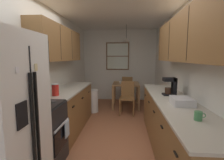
{
  "coord_description": "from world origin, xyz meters",
  "views": [
    {
      "loc": [
        0.23,
        -2.75,
        1.57
      ],
      "look_at": [
        -0.09,
        1.3,
        1.03
      ],
      "focal_mm": 27.79,
      "sensor_mm": 36.0,
      "label": 1
    }
  ],
  "objects_px": {
    "trash_bin": "(93,101)",
    "mug_by_coffeemaker": "(198,116)",
    "dish_rack": "(182,101)",
    "refrigerator": "(1,126)",
    "coffee_maker": "(171,86)",
    "stove_range": "(39,135)",
    "dining_chair_near": "(127,96)",
    "table_serving_bowl": "(122,82)",
    "dining_table": "(126,87)",
    "storage_canister": "(55,90)",
    "microwave_over_range": "(26,52)",
    "dining_chair_far": "(128,88)"
  },
  "relations": [
    {
      "from": "dining_chair_far",
      "to": "coffee_maker",
      "type": "distance_m",
      "value": 3.08
    },
    {
      "from": "dish_rack",
      "to": "stove_range",
      "type": "bearing_deg",
      "value": -173.99
    },
    {
      "from": "mug_by_coffeemaker",
      "to": "table_serving_bowl",
      "type": "bearing_deg",
      "value": 103.89
    },
    {
      "from": "dining_table",
      "to": "dish_rack",
      "type": "height_order",
      "value": "dish_rack"
    },
    {
      "from": "trash_bin",
      "to": "dish_rack",
      "type": "xyz_separation_m",
      "value": [
        1.73,
        -2.32,
        0.63
      ]
    },
    {
      "from": "microwave_over_range",
      "to": "table_serving_bowl",
      "type": "relative_size",
      "value": 2.86
    },
    {
      "from": "dining_table",
      "to": "stove_range",
      "type": "bearing_deg",
      "value": -111.56
    },
    {
      "from": "stove_range",
      "to": "dining_chair_near",
      "type": "xyz_separation_m",
      "value": [
        1.28,
        2.47,
        0.03
      ]
    },
    {
      "from": "coffee_maker",
      "to": "dish_rack",
      "type": "relative_size",
      "value": 0.91
    },
    {
      "from": "microwave_over_range",
      "to": "dining_chair_near",
      "type": "relative_size",
      "value": 0.64
    },
    {
      "from": "stove_range",
      "to": "dining_table",
      "type": "distance_m",
      "value": 3.37
    },
    {
      "from": "dining_chair_near",
      "to": "coffee_maker",
      "type": "xyz_separation_m",
      "value": [
        0.75,
        -1.63,
        0.56
      ]
    },
    {
      "from": "dining_chair_near",
      "to": "trash_bin",
      "type": "xyz_separation_m",
      "value": [
        -0.98,
        0.07,
        -0.18
      ]
    },
    {
      "from": "dining_chair_near",
      "to": "dish_rack",
      "type": "distance_m",
      "value": 2.42
    },
    {
      "from": "microwave_over_range",
      "to": "dining_chair_far",
      "type": "bearing_deg",
      "value": 69.54
    },
    {
      "from": "dish_rack",
      "to": "dining_chair_near",
      "type": "bearing_deg",
      "value": 108.29
    },
    {
      "from": "microwave_over_range",
      "to": "trash_bin",
      "type": "bearing_deg",
      "value": 80.87
    },
    {
      "from": "stove_range",
      "to": "dish_rack",
      "type": "xyz_separation_m",
      "value": [
        2.02,
        0.21,
        0.48
      ]
    },
    {
      "from": "dining_chair_far",
      "to": "coffee_maker",
      "type": "height_order",
      "value": "coffee_maker"
    },
    {
      "from": "mug_by_coffeemaker",
      "to": "table_serving_bowl",
      "type": "xyz_separation_m",
      "value": [
        -0.88,
        3.54,
        -0.16
      ]
    },
    {
      "from": "stove_range",
      "to": "coffee_maker",
      "type": "height_order",
      "value": "coffee_maker"
    },
    {
      "from": "trash_bin",
      "to": "mug_by_coffeemaker",
      "type": "relative_size",
      "value": 5.36
    },
    {
      "from": "refrigerator",
      "to": "dish_rack",
      "type": "height_order",
      "value": "refrigerator"
    },
    {
      "from": "refrigerator",
      "to": "coffee_maker",
      "type": "relative_size",
      "value": 5.85
    },
    {
      "from": "coffee_maker",
      "to": "mug_by_coffeemaker",
      "type": "bearing_deg",
      "value": -91.2
    },
    {
      "from": "dining_chair_far",
      "to": "mug_by_coffeemaker",
      "type": "height_order",
      "value": "mug_by_coffeemaker"
    },
    {
      "from": "microwave_over_range",
      "to": "dining_chair_far",
      "type": "height_order",
      "value": "microwave_over_range"
    },
    {
      "from": "table_serving_bowl",
      "to": "trash_bin",
      "type": "bearing_deg",
      "value": -144.63
    },
    {
      "from": "storage_canister",
      "to": "mug_by_coffeemaker",
      "type": "xyz_separation_m",
      "value": [
        2.01,
        -1.06,
        -0.06
      ]
    },
    {
      "from": "refrigerator",
      "to": "dining_chair_near",
      "type": "distance_m",
      "value": 3.48
    },
    {
      "from": "coffee_maker",
      "to": "dish_rack",
      "type": "distance_m",
      "value": 0.64
    },
    {
      "from": "trash_bin",
      "to": "storage_canister",
      "type": "bearing_deg",
      "value": -99.01
    },
    {
      "from": "dining_chair_far",
      "to": "coffee_maker",
      "type": "relative_size",
      "value": 2.9
    },
    {
      "from": "stove_range",
      "to": "coffee_maker",
      "type": "bearing_deg",
      "value": 22.49
    },
    {
      "from": "dining_chair_near",
      "to": "dish_rack",
      "type": "height_order",
      "value": "dish_rack"
    },
    {
      "from": "dining_table",
      "to": "trash_bin",
      "type": "distance_m",
      "value": 1.15
    },
    {
      "from": "refrigerator",
      "to": "mug_by_coffeemaker",
      "type": "xyz_separation_m",
      "value": [
        1.98,
        0.33,
        0.04
      ]
    },
    {
      "from": "refrigerator",
      "to": "mug_by_coffeemaker",
      "type": "relative_size",
      "value": 15.02
    },
    {
      "from": "microwave_over_range",
      "to": "dining_chair_far",
      "type": "xyz_separation_m",
      "value": [
        1.41,
        3.78,
        -1.14
      ]
    },
    {
      "from": "dining_table",
      "to": "storage_canister",
      "type": "xyz_separation_m",
      "value": [
        -1.24,
        -2.48,
        0.37
      ]
    },
    {
      "from": "trash_bin",
      "to": "coffee_maker",
      "type": "xyz_separation_m",
      "value": [
        1.73,
        -1.7,
        0.74
      ]
    },
    {
      "from": "dining_table",
      "to": "table_serving_bowl",
      "type": "bearing_deg",
      "value": 178.81
    },
    {
      "from": "stove_range",
      "to": "microwave_over_range",
      "type": "relative_size",
      "value": 1.91
    },
    {
      "from": "dining_table",
      "to": "coffee_maker",
      "type": "bearing_deg",
      "value": -70.87
    },
    {
      "from": "refrigerator",
      "to": "storage_canister",
      "type": "distance_m",
      "value": 1.39
    },
    {
      "from": "stove_range",
      "to": "dish_rack",
      "type": "height_order",
      "value": "stove_range"
    },
    {
      "from": "dining_table",
      "to": "dining_chair_far",
      "type": "bearing_deg",
      "value": 84.59
    },
    {
      "from": "storage_canister",
      "to": "stove_range",
      "type": "bearing_deg",
      "value": -89.51
    },
    {
      "from": "dining_chair_near",
      "to": "stove_range",
      "type": "bearing_deg",
      "value": -117.34
    },
    {
      "from": "dining_chair_near",
      "to": "coffee_maker",
      "type": "relative_size",
      "value": 2.9
    }
  ]
}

